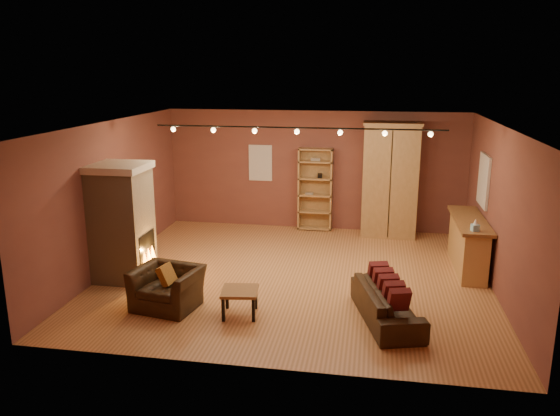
% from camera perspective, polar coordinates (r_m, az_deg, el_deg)
% --- Properties ---
extents(floor, '(7.00, 7.00, 0.00)m').
position_cam_1_polar(floor, '(10.20, 1.50, -7.11)').
color(floor, '#A26739').
rests_on(floor, ground).
extents(ceiling, '(7.00, 7.00, 0.00)m').
position_cam_1_polar(ceiling, '(9.54, 1.61, 8.74)').
color(ceiling, '#58361B').
rests_on(ceiling, back_wall).
extents(back_wall, '(7.00, 0.02, 2.80)m').
position_cam_1_polar(back_wall, '(12.93, 3.63, 3.92)').
color(back_wall, brown).
rests_on(back_wall, floor).
extents(left_wall, '(0.02, 6.50, 2.80)m').
position_cam_1_polar(left_wall, '(10.83, -17.10, 1.27)').
color(left_wall, brown).
rests_on(left_wall, floor).
extents(right_wall, '(0.02, 6.50, 2.80)m').
position_cam_1_polar(right_wall, '(9.92, 21.99, -0.30)').
color(right_wall, brown).
rests_on(right_wall, floor).
extents(fireplace, '(1.01, 0.98, 2.12)m').
position_cam_1_polar(fireplace, '(10.19, -16.15, -1.43)').
color(fireplace, tan).
rests_on(fireplace, floor).
extents(back_window, '(0.56, 0.04, 0.86)m').
position_cam_1_polar(back_window, '(13.09, -2.06, 4.73)').
color(back_window, silver).
rests_on(back_window, back_wall).
extents(bookcase, '(0.80, 0.31, 1.95)m').
position_cam_1_polar(bookcase, '(12.91, 3.72, 2.06)').
color(bookcase, tan).
rests_on(bookcase, floor).
extents(armoire, '(1.27, 0.72, 2.60)m').
position_cam_1_polar(armoire, '(12.56, 11.42, 2.91)').
color(armoire, tan).
rests_on(armoire, floor).
extents(bar_counter, '(0.56, 2.07, 0.99)m').
position_cam_1_polar(bar_counter, '(11.00, 19.03, -3.51)').
color(bar_counter, tan).
rests_on(bar_counter, floor).
extents(tissue_box, '(0.13, 0.13, 0.21)m').
position_cam_1_polar(tissue_box, '(10.06, 19.72, -1.79)').
color(tissue_box, '#89C2DB').
rests_on(tissue_box, bar_counter).
extents(right_window, '(0.05, 0.90, 1.00)m').
position_cam_1_polar(right_window, '(11.20, 20.52, 2.72)').
color(right_window, silver).
rests_on(right_window, right_wall).
extents(loveseat, '(0.99, 1.87, 0.75)m').
position_cam_1_polar(loveseat, '(8.53, 11.12, -9.14)').
color(loveseat, black).
rests_on(loveseat, floor).
extents(armchair, '(1.11, 0.82, 0.88)m').
position_cam_1_polar(armchair, '(8.97, -11.73, -7.49)').
color(armchair, black).
rests_on(armchair, floor).
extents(coffee_table, '(0.62, 0.62, 0.42)m').
position_cam_1_polar(coffee_table, '(8.56, -4.23, -8.90)').
color(coffee_table, olive).
rests_on(coffee_table, floor).
extents(track_rail, '(5.20, 0.09, 0.13)m').
position_cam_1_polar(track_rail, '(9.75, 1.78, 8.17)').
color(track_rail, black).
rests_on(track_rail, ceiling).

